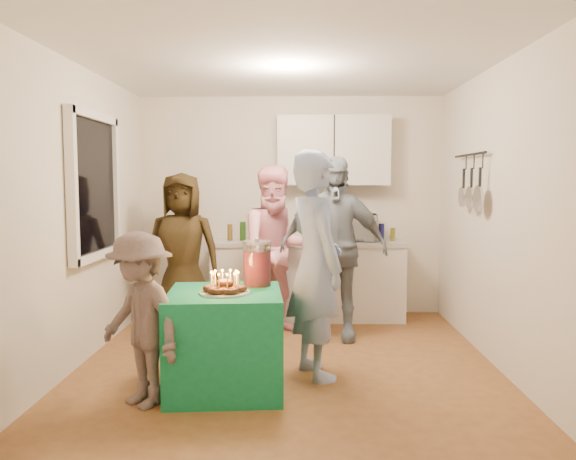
{
  "coord_description": "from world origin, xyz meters",
  "views": [
    {
      "loc": [
        0.1,
        -4.77,
        1.6
      ],
      "look_at": [
        0.0,
        0.35,
        1.15
      ],
      "focal_mm": 35.0,
      "sensor_mm": 36.0,
      "label": 1
    }
  ],
  "objects_px": {
    "counter": "(307,281)",
    "punch_jar": "(257,265)",
    "woman_back_center": "(278,250)",
    "microwave": "(352,227)",
    "woman_back_right": "(333,248)",
    "man_birthday": "(315,264)",
    "child_near_left": "(140,319)",
    "party_table": "(225,341)",
    "woman_back_left": "(182,252)"
  },
  "relations": [
    {
      "from": "child_near_left",
      "to": "woman_back_center",
      "type": "bearing_deg",
      "value": 104.56
    },
    {
      "from": "party_table",
      "to": "woman_back_center",
      "type": "relative_size",
      "value": 0.48
    },
    {
      "from": "woman_back_left",
      "to": "woman_back_center",
      "type": "xyz_separation_m",
      "value": [
        1.03,
        -0.14,
        0.04
      ]
    },
    {
      "from": "counter",
      "to": "woman_back_center",
      "type": "distance_m",
      "value": 0.87
    },
    {
      "from": "punch_jar",
      "to": "man_birthday",
      "type": "relative_size",
      "value": 0.18
    },
    {
      "from": "punch_jar",
      "to": "man_birthday",
      "type": "bearing_deg",
      "value": 7.86
    },
    {
      "from": "child_near_left",
      "to": "woman_back_left",
      "type": "bearing_deg",
      "value": 133.11
    },
    {
      "from": "woman_back_left",
      "to": "woman_back_right",
      "type": "bearing_deg",
      "value": -9.94
    },
    {
      "from": "party_table",
      "to": "woman_back_left",
      "type": "bearing_deg",
      "value": 111.4
    },
    {
      "from": "counter",
      "to": "child_near_left",
      "type": "height_order",
      "value": "child_near_left"
    },
    {
      "from": "man_birthday",
      "to": "woman_back_right",
      "type": "xyz_separation_m",
      "value": [
        0.21,
        1.1,
        0.0
      ]
    },
    {
      "from": "microwave",
      "to": "man_birthday",
      "type": "xyz_separation_m",
      "value": [
        -0.48,
        -1.95,
        -0.14
      ]
    },
    {
      "from": "counter",
      "to": "woman_back_center",
      "type": "xyz_separation_m",
      "value": [
        -0.32,
        -0.67,
        0.45
      ]
    },
    {
      "from": "woman_back_left",
      "to": "man_birthday",
      "type": "bearing_deg",
      "value": -44.03
    },
    {
      "from": "woman_back_right",
      "to": "man_birthday",
      "type": "bearing_deg",
      "value": -97.92
    },
    {
      "from": "microwave",
      "to": "woman_back_right",
      "type": "height_order",
      "value": "woman_back_right"
    },
    {
      "from": "woman_back_center",
      "to": "woman_back_right",
      "type": "bearing_deg",
      "value": -36.59
    },
    {
      "from": "woman_back_center",
      "to": "child_near_left",
      "type": "bearing_deg",
      "value": -133.1
    },
    {
      "from": "woman_back_center",
      "to": "man_birthday",
      "type": "bearing_deg",
      "value": -92.57
    },
    {
      "from": "microwave",
      "to": "party_table",
      "type": "bearing_deg",
      "value": -113.48
    },
    {
      "from": "woman_back_right",
      "to": "child_near_left",
      "type": "relative_size",
      "value": 1.48
    },
    {
      "from": "woman_back_center",
      "to": "punch_jar",
      "type": "bearing_deg",
      "value": -112.84
    },
    {
      "from": "microwave",
      "to": "woman_back_left",
      "type": "xyz_separation_m",
      "value": [
        -1.87,
        -0.52,
        -0.22
      ]
    },
    {
      "from": "microwave",
      "to": "punch_jar",
      "type": "bearing_deg",
      "value": -111.36
    },
    {
      "from": "man_birthday",
      "to": "woman_back_left",
      "type": "xyz_separation_m",
      "value": [
        -1.39,
        1.43,
        -0.08
      ]
    },
    {
      "from": "man_birthday",
      "to": "counter",
      "type": "bearing_deg",
      "value": -21.5
    },
    {
      "from": "counter",
      "to": "microwave",
      "type": "relative_size",
      "value": 3.96
    },
    {
      "from": "child_near_left",
      "to": "party_table",
      "type": "bearing_deg",
      "value": 69.02
    },
    {
      "from": "counter",
      "to": "punch_jar",
      "type": "distance_m",
      "value": 2.12
    },
    {
      "from": "punch_jar",
      "to": "man_birthday",
      "type": "xyz_separation_m",
      "value": [
        0.47,
        0.06,
        -0.01
      ]
    },
    {
      "from": "punch_jar",
      "to": "woman_back_center",
      "type": "bearing_deg",
      "value": 85.31
    },
    {
      "from": "woman_back_center",
      "to": "child_near_left",
      "type": "relative_size",
      "value": 1.41
    },
    {
      "from": "counter",
      "to": "man_birthday",
      "type": "distance_m",
      "value": 2.02
    },
    {
      "from": "child_near_left",
      "to": "woman_back_right",
      "type": "bearing_deg",
      "value": 89.36
    },
    {
      "from": "microwave",
      "to": "child_near_left",
      "type": "height_order",
      "value": "child_near_left"
    },
    {
      "from": "woman_back_left",
      "to": "microwave",
      "type": "bearing_deg",
      "value": 17.49
    },
    {
      "from": "counter",
      "to": "man_birthday",
      "type": "bearing_deg",
      "value": -88.95
    },
    {
      "from": "counter",
      "to": "child_near_left",
      "type": "xyz_separation_m",
      "value": [
        -1.22,
        -2.6,
        0.19
      ]
    },
    {
      "from": "punch_jar",
      "to": "woman_back_left",
      "type": "height_order",
      "value": "woman_back_left"
    },
    {
      "from": "punch_jar",
      "to": "man_birthday",
      "type": "height_order",
      "value": "man_birthday"
    },
    {
      "from": "punch_jar",
      "to": "woman_back_left",
      "type": "distance_m",
      "value": 1.76
    },
    {
      "from": "microwave",
      "to": "woman_back_center",
      "type": "distance_m",
      "value": 1.09
    },
    {
      "from": "counter",
      "to": "punch_jar",
      "type": "height_order",
      "value": "punch_jar"
    },
    {
      "from": "punch_jar",
      "to": "woman_back_right",
      "type": "xyz_separation_m",
      "value": [
        0.68,
        1.16,
        -0.01
      ]
    },
    {
      "from": "punch_jar",
      "to": "woman_back_center",
      "type": "xyz_separation_m",
      "value": [
        0.11,
        1.35,
        -0.05
      ]
    },
    {
      "from": "counter",
      "to": "punch_jar",
      "type": "bearing_deg",
      "value": -102.14
    },
    {
      "from": "counter",
      "to": "party_table",
      "type": "xyz_separation_m",
      "value": [
        -0.66,
        -2.28,
        -0.05
      ]
    },
    {
      "from": "woman_back_left",
      "to": "woman_back_right",
      "type": "distance_m",
      "value": 1.63
    },
    {
      "from": "microwave",
      "to": "man_birthday",
      "type": "relative_size",
      "value": 0.3
    },
    {
      "from": "child_near_left",
      "to": "counter",
      "type": "bearing_deg",
      "value": 104.32
    }
  ]
}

